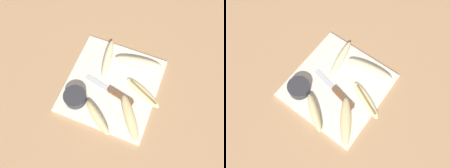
# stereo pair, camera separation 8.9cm
# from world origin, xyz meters

# --- Properties ---
(ground_plane) EXTENTS (4.00, 4.00, 0.00)m
(ground_plane) POSITION_xyz_m (0.00, 0.00, 0.00)
(ground_plane) COLOR tan
(cutting_board) EXTENTS (0.38, 0.37, 0.01)m
(cutting_board) POSITION_xyz_m (0.00, 0.00, 0.01)
(cutting_board) COLOR silver
(cutting_board) RESTS_ON ground_plane
(knife) EXTENTS (0.07, 0.22, 0.02)m
(knife) POSITION_xyz_m (-0.03, -0.04, 0.02)
(knife) COLOR brown
(knife) RESTS_ON cutting_board
(banana_cream_curved) EXTENTS (0.07, 0.20, 0.04)m
(banana_cream_curved) POSITION_xyz_m (0.13, -0.07, 0.03)
(banana_cream_curved) COLOR beige
(banana_cream_curved) RESTS_ON cutting_board
(banana_mellow_near) EXTENTS (0.18, 0.14, 0.03)m
(banana_mellow_near) POSITION_xyz_m (-0.11, -0.11, 0.03)
(banana_mellow_near) COLOR beige
(banana_mellow_near) RESTS_ON cutting_board
(banana_soft_right) EXTENTS (0.11, 0.17, 0.02)m
(banana_soft_right) POSITION_xyz_m (0.01, -0.13, 0.02)
(banana_soft_right) COLOR beige
(banana_soft_right) RESTS_ON cutting_board
(banana_ripe_center) EXTENTS (0.12, 0.15, 0.04)m
(banana_ripe_center) POSITION_xyz_m (-0.15, 0.00, 0.03)
(banana_ripe_center) COLOR beige
(banana_ripe_center) RESTS_ON cutting_board
(banana_pale_long) EXTENTS (0.19, 0.06, 0.04)m
(banana_pale_long) POSITION_xyz_m (0.10, 0.06, 0.03)
(banana_pale_long) COLOR beige
(banana_pale_long) RESTS_ON cutting_board
(prep_bowl) EXTENTS (0.09, 0.09, 0.04)m
(prep_bowl) POSITION_xyz_m (-0.11, 0.11, 0.03)
(prep_bowl) COLOR #2D2D33
(prep_bowl) RESTS_ON cutting_board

